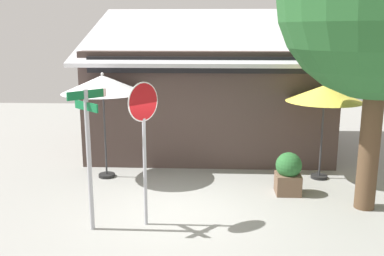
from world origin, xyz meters
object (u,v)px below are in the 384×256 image
(patio_umbrella_ivory_left, at_px, (103,85))
(sidewalk_planter, at_px, (288,173))
(street_sign_post, at_px, (89,146))
(patio_umbrella_mustard_center, at_px, (325,94))
(stop_sign, at_px, (144,127))

(patio_umbrella_ivory_left, height_order, sidewalk_planter, patio_umbrella_ivory_left)
(street_sign_post, xyz_separation_m, patio_umbrella_mustard_center, (5.25, 3.32, 0.56))
(patio_umbrella_ivory_left, bearing_deg, patio_umbrella_mustard_center, 1.64)
(patio_umbrella_mustard_center, height_order, sidewalk_planter, patio_umbrella_mustard_center)
(stop_sign, height_order, patio_umbrella_mustard_center, stop_sign)
(patio_umbrella_mustard_center, relative_size, sidewalk_planter, 2.50)
(stop_sign, height_order, patio_umbrella_ivory_left, stop_sign)
(street_sign_post, height_order, stop_sign, stop_sign)
(stop_sign, bearing_deg, street_sign_post, -165.26)
(street_sign_post, height_order, patio_umbrella_ivory_left, patio_umbrella_ivory_left)
(stop_sign, relative_size, patio_umbrella_ivory_left, 1.04)
(patio_umbrella_ivory_left, bearing_deg, stop_sign, -62.34)
(street_sign_post, relative_size, stop_sign, 0.96)
(patio_umbrella_ivory_left, xyz_separation_m, sidewalk_planter, (4.69, -1.02, -1.98))
(patio_umbrella_mustard_center, distance_m, sidewalk_planter, 2.35)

